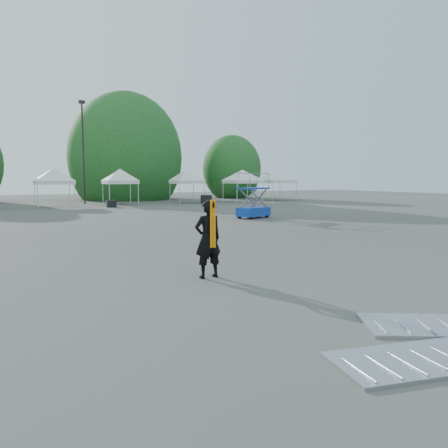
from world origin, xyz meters
name	(u,v)px	position (x,y,z in m)	size (l,w,h in m)	color
ground	(182,263)	(0.00, 0.00, 0.00)	(120.00, 120.00, 0.00)	#474442
light_pole_east	(83,146)	(3.00, 32.00, 5.52)	(0.60, 0.25, 9.80)	black
tree_mid_e	(126,158)	(9.00, 39.00, 4.84)	(5.12, 5.12, 7.79)	#382314
tree_far_e	(232,169)	(22.00, 37.00, 3.63)	(3.84, 3.84, 5.84)	#382314
tent_e	(53,171)	(-0.20, 28.08, 3.06)	(4.37, 4.37, 3.88)	silver
tent_f	(120,172)	(5.62, 28.68, 3.06)	(4.00, 4.00, 3.88)	silver
tent_g	(187,172)	(12.23, 28.48, 3.06)	(3.94, 3.94, 3.88)	silver
tent_h	(243,172)	(18.25, 27.83, 3.06)	(4.56, 4.56, 3.88)	silver
tent_extra_8	(277,173)	(23.10, 28.65, 3.06)	(4.72, 4.72, 3.88)	silver
man	(208,239)	(-0.16, -2.12, 0.97)	(0.73, 0.49, 1.94)	black
scissor_lift	(253,195)	(9.40, 11.29, 1.40)	(2.39, 1.76, 2.78)	#0B3A92
barrier_left	(413,360)	(0.10, -7.91, 0.03)	(2.37, 1.53, 0.07)	#A7AAAF
barrier_mid	(434,325)	(1.59, -7.12, 0.04)	(2.55, 2.14, 0.07)	#A7AAAF
crate_mid	(111,204)	(4.01, 25.50, 0.31)	(0.79, 0.61, 0.61)	black
crate_east	(206,199)	(13.72, 27.15, 0.40)	(1.03, 0.80, 0.80)	black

